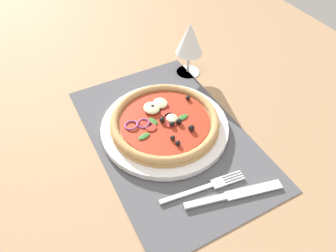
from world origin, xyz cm
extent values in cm
cube|color=#9E7A56|center=(0.00, 0.00, -1.20)|extent=(190.00, 140.00, 2.40)
cube|color=#4C4C51|center=(0.00, 0.00, 0.20)|extent=(50.42, 32.25, 0.40)
cylinder|color=white|center=(-2.30, 0.37, 1.15)|extent=(29.09, 29.09, 1.50)
cylinder|color=tan|center=(-2.30, 0.37, 2.40)|extent=(24.78, 24.78, 1.00)
torus|color=tan|center=(-2.30, 0.37, 3.26)|extent=(24.60, 24.60, 1.80)
cylinder|color=#A82D19|center=(-2.30, 0.37, 3.05)|extent=(20.32, 20.32, 0.30)
ellipsoid|color=beige|center=(-6.78, -1.07, 3.82)|extent=(4.18, 3.76, 1.25)
ellipsoid|color=beige|center=(-1.81, 1.59, 3.62)|extent=(2.85, 2.56, 0.85)
ellipsoid|color=beige|center=(-7.40, 1.51, 3.76)|extent=(3.76, 3.38, 1.13)
sphere|color=black|center=(-0.39, 2.40, 3.84)|extent=(1.29, 1.29, 1.29)
sphere|color=black|center=(5.36, -0.88, 3.76)|extent=(1.12, 1.12, 1.12)
sphere|color=black|center=(-2.21, -0.67, 3.83)|extent=(1.27, 1.27, 1.27)
sphere|color=black|center=(3.05, 3.78, 3.90)|extent=(1.40, 1.40, 1.40)
sphere|color=black|center=(-6.76, -0.82, 3.89)|extent=(1.38, 1.38, 1.38)
sphere|color=black|center=(-0.23, 0.64, 3.80)|extent=(1.20, 1.20, 1.20)
sphere|color=black|center=(3.52, -1.13, 3.73)|extent=(1.06, 1.06, 1.06)
sphere|color=black|center=(-6.00, 8.19, 3.74)|extent=(1.09, 1.09, 1.09)
torus|color=#8E3D75|center=(-3.50, -4.71, 3.45)|extent=(2.92, 2.92, 1.03)
torus|color=#8E3D75|center=(-4.27, -7.29, 3.45)|extent=(3.20, 3.17, 0.92)
cylinder|color=#A3281E|center=(-4.13, 1.33, 3.35)|extent=(2.69, 2.69, 0.30)
cylinder|color=#A3281E|center=(-2.54, 1.59, 3.35)|extent=(2.58, 2.58, 0.30)
cylinder|color=#A3281E|center=(-1.64, -3.70, 3.35)|extent=(2.41, 2.41, 0.30)
cylinder|color=#A3281E|center=(-1.05, 0.73, 3.35)|extent=(3.07, 3.07, 0.30)
cylinder|color=#A3281E|center=(-3.42, -4.08, 3.35)|extent=(2.76, 2.76, 0.30)
ellipsoid|color=#2D6B28|center=(-1.13, 4.05, 3.40)|extent=(1.96, 3.03, 0.30)
ellipsoid|color=#2D6B28|center=(0.19, -6.15, 3.40)|extent=(1.88, 3.01, 0.30)
ellipsoid|color=#2D6B28|center=(-6.53, -0.16, 3.40)|extent=(2.81, 1.41, 0.30)
ellipsoid|color=#2D6B28|center=(-3.21, -2.54, 3.40)|extent=(3.08, 2.14, 0.30)
cube|color=silver|center=(15.05, -4.33, 0.62)|extent=(2.27, 11.19, 0.44)
cube|color=silver|center=(15.90, 2.46, 0.62)|extent=(2.49, 2.77, 0.44)
cube|color=silver|center=(17.21, 5.74, 0.62)|extent=(0.85, 4.33, 0.44)
cube|color=silver|center=(16.62, 5.81, 0.62)|extent=(0.85, 4.33, 0.44)
cube|color=silver|center=(16.02, 5.89, 0.62)|extent=(0.85, 4.33, 0.44)
cube|color=silver|center=(15.43, 5.96, 0.62)|extent=(0.85, 4.33, 0.44)
cube|color=silver|center=(18.28, -2.07, 0.71)|extent=(3.18, 8.47, 0.62)
cube|color=silver|center=(20.57, 7.67, 0.62)|extent=(4.60, 11.75, 0.44)
cylinder|color=silver|center=(-18.94, 15.97, 0.20)|extent=(6.40, 6.40, 0.40)
cylinder|color=silver|center=(-18.94, 15.97, 3.40)|extent=(0.80, 0.80, 6.00)
cone|color=silver|center=(-18.94, 15.97, 10.65)|extent=(7.20, 7.20, 8.50)
cone|color=#4C993D|center=(-18.94, 15.97, 9.93)|extent=(5.47, 5.47, 6.26)
camera|label=1|loc=(43.41, -23.39, 55.06)|focal=34.70mm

